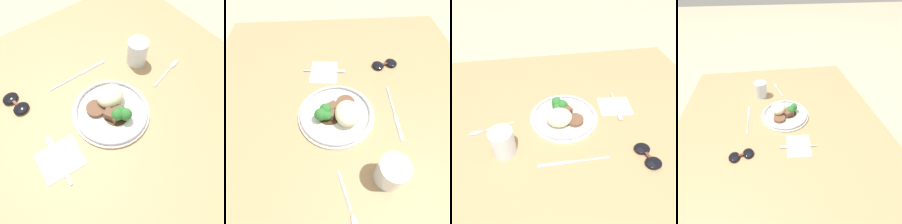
% 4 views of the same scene
% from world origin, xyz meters
% --- Properties ---
extents(ground_plane, '(8.00, 8.00, 0.00)m').
position_xyz_m(ground_plane, '(0.00, 0.00, 0.00)').
color(ground_plane, tan).
extents(dining_table, '(1.21, 1.08, 0.04)m').
position_xyz_m(dining_table, '(0.00, 0.00, 0.02)').
color(dining_table, tan).
rests_on(dining_table, ground).
extents(napkin, '(0.14, 0.12, 0.00)m').
position_xyz_m(napkin, '(-0.19, -0.07, 0.04)').
color(napkin, silver).
rests_on(napkin, dining_table).
extents(plate, '(0.26, 0.26, 0.07)m').
position_xyz_m(plate, '(0.04, -0.03, 0.06)').
color(plate, white).
rests_on(plate, dining_table).
extents(juice_glass, '(0.08, 0.08, 0.09)m').
position_xyz_m(juice_glass, '(0.25, 0.09, 0.08)').
color(juice_glass, orange).
rests_on(juice_glass, dining_table).
extents(fork, '(0.03, 0.17, 0.00)m').
position_xyz_m(fork, '(-0.19, -0.05, 0.04)').
color(fork, '#ADADB2').
rests_on(fork, napkin).
extents(knife, '(0.23, 0.01, 0.00)m').
position_xyz_m(knife, '(0.04, 0.17, 0.04)').
color(knife, '#ADADB2').
rests_on(knife, dining_table).
extents(spoon, '(0.16, 0.05, 0.01)m').
position_xyz_m(spoon, '(0.33, -0.01, 0.04)').
color(spoon, '#ADADB2').
rests_on(spoon, dining_table).
extents(sunglasses, '(0.07, 0.12, 0.02)m').
position_xyz_m(sunglasses, '(-0.21, 0.19, 0.05)').
color(sunglasses, black).
rests_on(sunglasses, dining_table).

